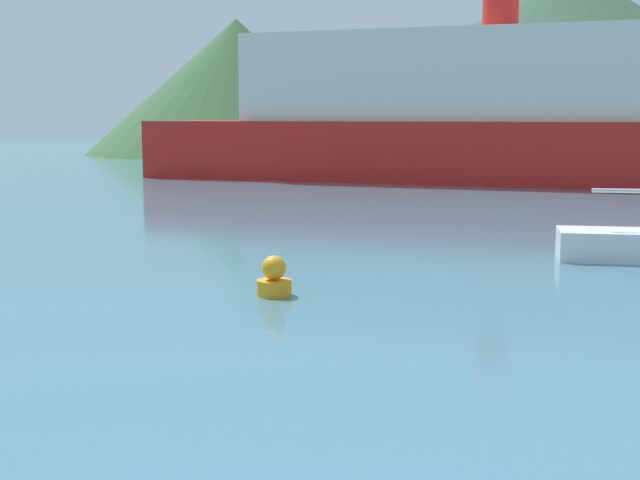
% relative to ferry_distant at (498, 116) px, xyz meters
% --- Properties ---
extents(ferry_distant, '(36.51, 10.60, 8.94)m').
position_rel_ferry_distant_xyz_m(ferry_distant, '(0.00, 0.00, 0.00)').
color(ferry_distant, red).
rests_on(ferry_distant, ground_plane).
extents(buoy_marker, '(0.64, 0.64, 0.74)m').
position_rel_ferry_distant_xyz_m(buoy_marker, '(-2.32, -29.68, -2.91)').
color(buoy_marker, orange).
rests_on(buoy_marker, ground_plane).
extents(hill_west, '(25.90, 25.90, 11.47)m').
position_rel_ferry_distant_xyz_m(hill_west, '(-23.74, 28.75, 2.52)').
color(hill_west, '#3D6038').
rests_on(hill_west, ground_plane).
extents(hill_central, '(45.62, 45.62, 14.51)m').
position_rel_ferry_distant_xyz_m(hill_central, '(3.43, 26.12, 4.04)').
color(hill_central, '#38563D').
rests_on(hill_central, ground_plane).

